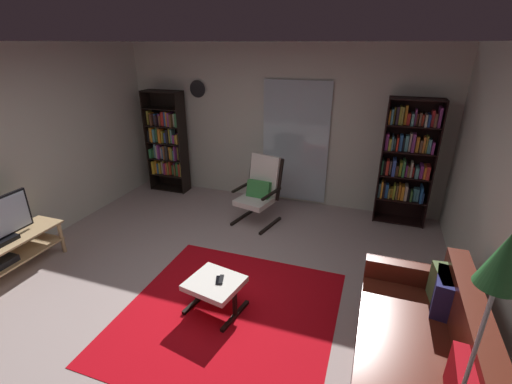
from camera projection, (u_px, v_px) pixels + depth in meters
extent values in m
plane|color=#AE9996|center=(203.00, 297.00, 3.90)|extent=(7.02, 7.02, 0.00)
cube|color=beige|center=(278.00, 126.00, 5.91)|extent=(5.60, 0.06, 2.60)
cube|color=silver|center=(295.00, 143.00, 5.86)|extent=(1.10, 0.01, 2.00)
cube|color=red|center=(228.00, 314.00, 3.65)|extent=(2.13, 2.14, 0.01)
cube|color=tan|center=(2.00, 244.00, 4.08)|extent=(0.44, 1.35, 0.02)
cube|color=tan|center=(8.00, 261.00, 4.17)|extent=(0.40, 1.29, 0.02)
cylinder|color=tan|center=(62.00, 237.00, 4.66)|extent=(0.05, 0.05, 0.44)
cylinder|color=tan|center=(42.00, 233.00, 4.77)|extent=(0.05, 0.05, 0.44)
cube|color=black|center=(1.00, 261.00, 4.09)|extent=(0.26, 0.28, 0.07)
cube|color=black|center=(1.00, 241.00, 4.07)|extent=(0.20, 0.32, 0.05)
cube|color=black|center=(150.00, 141.00, 6.53)|extent=(0.02, 0.30, 1.82)
cube|color=black|center=(183.00, 144.00, 6.32)|extent=(0.02, 0.30, 1.82)
cube|color=black|center=(171.00, 141.00, 6.55)|extent=(0.71, 0.02, 1.82)
cube|color=black|center=(171.00, 188.00, 6.77)|extent=(0.67, 0.28, 0.02)
cube|color=black|center=(170.00, 174.00, 6.66)|extent=(0.67, 0.28, 0.02)
cube|color=black|center=(168.00, 159.00, 6.54)|extent=(0.67, 0.28, 0.02)
cube|color=black|center=(167.00, 142.00, 6.42)|extent=(0.67, 0.28, 0.02)
cube|color=black|center=(165.00, 126.00, 6.30)|extent=(0.67, 0.28, 0.02)
cube|color=black|center=(163.00, 108.00, 6.19)|extent=(0.67, 0.28, 0.02)
cube|color=black|center=(161.00, 91.00, 6.07)|extent=(0.67, 0.28, 0.02)
cube|color=beige|center=(155.00, 167.00, 6.72)|extent=(0.02, 0.13, 0.18)
cube|color=gold|center=(156.00, 166.00, 6.68)|extent=(0.04, 0.24, 0.24)
cube|color=orange|center=(158.00, 166.00, 6.66)|extent=(0.03, 0.12, 0.25)
cube|color=#2A69B7|center=(161.00, 167.00, 6.69)|extent=(0.03, 0.21, 0.19)
cube|color=gold|center=(162.00, 167.00, 6.67)|extent=(0.03, 0.17, 0.22)
cube|color=beige|center=(164.00, 167.00, 6.66)|extent=(0.03, 0.13, 0.24)
cube|color=#A29A3C|center=(165.00, 166.00, 6.64)|extent=(0.03, 0.12, 0.26)
cube|color=#9C3292|center=(166.00, 168.00, 6.63)|extent=(0.03, 0.18, 0.21)
cube|color=#D23D31|center=(168.00, 168.00, 6.62)|extent=(0.03, 0.18, 0.22)
cube|color=#A69035|center=(170.00, 168.00, 6.62)|extent=(0.02, 0.18, 0.24)
cube|color=red|center=(172.00, 167.00, 6.60)|extent=(0.03, 0.14, 0.26)
cube|color=#368D42|center=(174.00, 169.00, 6.61)|extent=(0.02, 0.11, 0.18)
cube|color=#944487|center=(175.00, 168.00, 6.59)|extent=(0.03, 0.10, 0.23)
cube|color=brown|center=(176.00, 170.00, 6.55)|extent=(0.03, 0.13, 0.20)
cube|color=#318340|center=(179.00, 168.00, 6.55)|extent=(0.04, 0.15, 0.25)
cube|color=red|center=(182.00, 169.00, 6.54)|extent=(0.04, 0.20, 0.23)
cube|color=#A59E3A|center=(183.00, 169.00, 6.50)|extent=(0.04, 0.15, 0.27)
cube|color=#318147|center=(153.00, 152.00, 6.58)|extent=(0.04, 0.22, 0.17)
cube|color=#43803B|center=(156.00, 153.00, 6.59)|extent=(0.03, 0.14, 0.16)
cube|color=teal|center=(157.00, 150.00, 6.55)|extent=(0.04, 0.15, 0.26)
cube|color=beige|center=(160.00, 151.00, 6.55)|extent=(0.04, 0.21, 0.24)
cube|color=#913792|center=(161.00, 151.00, 6.52)|extent=(0.03, 0.24, 0.27)
cube|color=beige|center=(164.00, 152.00, 6.54)|extent=(0.03, 0.19, 0.21)
cube|color=#276BAD|center=(165.00, 153.00, 6.52)|extent=(0.03, 0.17, 0.18)
cube|color=brown|center=(166.00, 152.00, 6.48)|extent=(0.04, 0.20, 0.25)
cube|color=#2A282C|center=(169.00, 151.00, 6.47)|extent=(0.04, 0.22, 0.26)
cube|color=orange|center=(172.00, 152.00, 6.47)|extent=(0.04, 0.15, 0.23)
cube|color=olive|center=(174.00, 153.00, 6.46)|extent=(0.04, 0.23, 0.22)
cube|color=teal|center=(176.00, 154.00, 6.44)|extent=(0.02, 0.19, 0.18)
cube|color=#87348E|center=(177.00, 152.00, 6.41)|extent=(0.02, 0.22, 0.27)
cube|color=#A49E3A|center=(179.00, 153.00, 6.42)|extent=(0.02, 0.11, 0.24)
cube|color=black|center=(181.00, 153.00, 6.41)|extent=(0.02, 0.13, 0.26)
cube|color=black|center=(151.00, 135.00, 6.46)|extent=(0.02, 0.16, 0.20)
cube|color=gold|center=(153.00, 134.00, 6.46)|extent=(0.04, 0.20, 0.25)
cube|color=orange|center=(154.00, 134.00, 6.43)|extent=(0.02, 0.21, 0.26)
cube|color=teal|center=(157.00, 135.00, 6.44)|extent=(0.04, 0.22, 0.23)
cube|color=#438B43|center=(158.00, 134.00, 6.41)|extent=(0.03, 0.12, 0.27)
cube|color=brown|center=(160.00, 135.00, 6.39)|extent=(0.04, 0.10, 0.27)
cube|color=orange|center=(162.00, 135.00, 6.38)|extent=(0.04, 0.22, 0.25)
cube|color=olive|center=(164.00, 136.00, 6.38)|extent=(0.03, 0.17, 0.21)
cube|color=#3D5EB2|center=(167.00, 137.00, 6.38)|extent=(0.04, 0.15, 0.18)
cube|color=black|center=(169.00, 136.00, 6.35)|extent=(0.04, 0.18, 0.24)
cube|color=#A09C31|center=(171.00, 135.00, 6.33)|extent=(0.03, 0.12, 0.26)
cube|color=#5E9D95|center=(173.00, 136.00, 6.33)|extent=(0.03, 0.12, 0.25)
cube|color=#9D3195|center=(176.00, 139.00, 6.35)|extent=(0.04, 0.19, 0.15)
cube|color=#A68C27|center=(177.00, 139.00, 6.31)|extent=(0.02, 0.15, 0.16)
cube|color=gold|center=(179.00, 139.00, 6.30)|extent=(0.04, 0.19, 0.17)
cube|color=#9D9635|center=(149.00, 117.00, 6.34)|extent=(0.04, 0.12, 0.24)
cube|color=orange|center=(152.00, 118.00, 6.35)|extent=(0.03, 0.12, 0.21)
cube|color=brown|center=(154.00, 119.00, 6.34)|extent=(0.04, 0.22, 0.20)
cube|color=#2764B0|center=(156.00, 119.00, 6.33)|extent=(0.04, 0.10, 0.19)
cube|color=#2D2023|center=(158.00, 120.00, 6.30)|extent=(0.04, 0.16, 0.18)
cube|color=#893A90|center=(160.00, 119.00, 6.29)|extent=(0.03, 0.10, 0.20)
cube|color=brown|center=(162.00, 120.00, 6.28)|extent=(0.03, 0.19, 0.18)
cube|color=red|center=(164.00, 118.00, 6.27)|extent=(0.02, 0.19, 0.24)
cube|color=red|center=(164.00, 119.00, 6.23)|extent=(0.03, 0.14, 0.25)
cube|color=#2957A4|center=(167.00, 119.00, 6.23)|extent=(0.03, 0.14, 0.25)
cube|color=orange|center=(168.00, 119.00, 6.21)|extent=(0.02, 0.15, 0.25)
cube|color=#95418D|center=(171.00, 119.00, 6.22)|extent=(0.04, 0.19, 0.24)
cube|color=brown|center=(173.00, 120.00, 6.19)|extent=(0.04, 0.22, 0.22)
cube|color=beige|center=(176.00, 120.00, 6.19)|extent=(0.04, 0.14, 0.22)
cube|color=#3A7E48|center=(178.00, 120.00, 6.16)|extent=(0.04, 0.20, 0.24)
cube|color=black|center=(381.00, 161.00, 5.31)|extent=(0.02, 0.30, 1.88)
cube|color=black|center=(434.00, 166.00, 5.09)|extent=(0.02, 0.30, 1.88)
cube|color=black|center=(406.00, 161.00, 5.32)|extent=(0.74, 0.02, 1.88)
cube|color=black|center=(397.00, 220.00, 5.56)|extent=(0.71, 0.28, 0.02)
cube|color=black|center=(401.00, 199.00, 5.42)|extent=(0.71, 0.28, 0.02)
cube|color=black|center=(405.00, 176.00, 5.27)|extent=(0.71, 0.28, 0.02)
cube|color=black|center=(409.00, 151.00, 5.13)|extent=(0.71, 0.28, 0.02)
cube|color=black|center=(413.00, 125.00, 4.98)|extent=(0.71, 0.28, 0.02)
cube|color=black|center=(418.00, 99.00, 4.84)|extent=(0.71, 0.28, 0.02)
cube|color=#5792A1|center=(380.00, 189.00, 5.48)|extent=(0.03, 0.18, 0.23)
cube|color=orange|center=(382.00, 188.00, 5.45)|extent=(0.03, 0.21, 0.27)
cube|color=#2E2226|center=(384.00, 189.00, 5.44)|extent=(0.03, 0.14, 0.24)
cube|color=#275EA9|center=(387.00, 190.00, 5.43)|extent=(0.04, 0.12, 0.21)
cube|color=#A1913F|center=(389.00, 192.00, 5.46)|extent=(0.02, 0.21, 0.16)
cube|color=gold|center=(391.00, 192.00, 5.45)|extent=(0.04, 0.12, 0.15)
cube|color=#979F2B|center=(394.00, 191.00, 5.41)|extent=(0.03, 0.18, 0.22)
cube|color=brown|center=(397.00, 192.00, 5.38)|extent=(0.03, 0.13, 0.22)
cube|color=orange|center=(399.00, 191.00, 5.38)|extent=(0.03, 0.15, 0.24)
cube|color=orange|center=(402.00, 192.00, 5.37)|extent=(0.04, 0.17, 0.22)
cube|color=#C9B19C|center=(406.00, 192.00, 5.35)|extent=(0.04, 0.18, 0.23)
cube|color=#262026|center=(408.00, 193.00, 5.37)|extent=(0.03, 0.15, 0.19)
cube|color=#447B3C|center=(411.00, 195.00, 5.33)|extent=(0.03, 0.16, 0.16)
cube|color=teal|center=(414.00, 194.00, 5.32)|extent=(0.04, 0.12, 0.20)
cube|color=#5497A1|center=(417.00, 194.00, 5.32)|extent=(0.03, 0.14, 0.19)
cube|color=#2765B2|center=(421.00, 194.00, 5.28)|extent=(0.03, 0.23, 0.24)
cube|color=#3A5CA5|center=(422.00, 196.00, 5.31)|extent=(0.02, 0.23, 0.16)
cube|color=#387D53|center=(383.00, 166.00, 5.34)|extent=(0.02, 0.21, 0.22)
cube|color=#282121|center=(385.00, 167.00, 5.33)|extent=(0.02, 0.15, 0.20)
cube|color=red|center=(387.00, 167.00, 5.29)|extent=(0.04, 0.16, 0.22)
cube|color=beige|center=(390.00, 168.00, 5.30)|extent=(0.02, 0.10, 0.19)
cube|color=#3A56B3|center=(394.00, 167.00, 5.26)|extent=(0.04, 0.22, 0.25)
cube|color=brown|center=(397.00, 169.00, 5.29)|extent=(0.03, 0.20, 0.15)
cube|color=#969F2C|center=(400.00, 168.00, 5.26)|extent=(0.04, 0.17, 0.21)
cube|color=#398045|center=(404.00, 167.00, 5.22)|extent=(0.03, 0.21, 0.24)
cube|color=#953994|center=(406.00, 169.00, 5.25)|extent=(0.03, 0.21, 0.18)
cube|color=brown|center=(408.00, 170.00, 5.24)|extent=(0.03, 0.20, 0.16)
cube|color=beige|center=(411.00, 169.00, 5.20)|extent=(0.03, 0.16, 0.23)
cube|color=red|center=(413.00, 171.00, 5.23)|extent=(0.02, 0.16, 0.15)
cube|color=#569FA3|center=(417.00, 172.00, 5.19)|extent=(0.04, 0.21, 0.16)
cube|color=#993594|center=(421.00, 171.00, 5.18)|extent=(0.04, 0.21, 0.19)
cube|color=orange|center=(424.00, 172.00, 5.16)|extent=(0.03, 0.22, 0.18)
cube|color=red|center=(428.00, 172.00, 5.13)|extent=(0.04, 0.21, 0.19)
cube|color=#95388E|center=(387.00, 141.00, 5.16)|extent=(0.04, 0.16, 0.24)
cube|color=olive|center=(390.00, 143.00, 5.18)|extent=(0.04, 0.23, 0.17)
cube|color=teal|center=(392.00, 142.00, 5.17)|extent=(0.02, 0.23, 0.21)
cube|color=teal|center=(395.00, 144.00, 5.16)|extent=(0.02, 0.13, 0.17)
cube|color=red|center=(397.00, 143.00, 5.15)|extent=(0.02, 0.24, 0.20)
cube|color=#2D6AB7|center=(401.00, 142.00, 5.11)|extent=(0.04, 0.12, 0.23)
cube|color=black|center=(403.00, 144.00, 5.12)|extent=(0.03, 0.11, 0.20)
cube|color=#549DA5|center=(407.00, 143.00, 5.10)|extent=(0.04, 0.13, 0.22)
cube|color=beige|center=(410.00, 142.00, 5.09)|extent=(0.03, 0.14, 0.26)
cube|color=#93408B|center=(413.00, 142.00, 5.05)|extent=(0.04, 0.15, 0.26)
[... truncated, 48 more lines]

